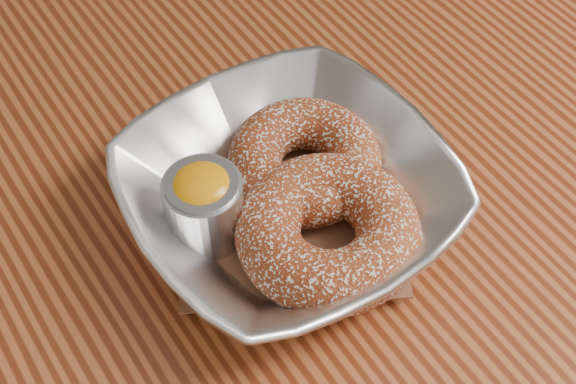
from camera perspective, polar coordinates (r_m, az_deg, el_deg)
table at (r=0.68m, az=3.46°, el=-1.01°), size 1.20×0.80×0.75m
serving_bowl at (r=0.52m, az=0.00°, el=-0.30°), size 0.21×0.21×0.05m
parchment at (r=0.54m, az=0.00°, el=-1.36°), size 0.20×0.20×0.00m
donut_back at (r=0.54m, az=1.19°, el=2.23°), size 0.12×0.12×0.04m
donut_front at (r=0.50m, az=2.86°, el=-2.83°), size 0.14×0.14×0.04m
ramekin at (r=0.51m, az=-5.98°, el=-0.90°), size 0.05×0.05×0.06m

